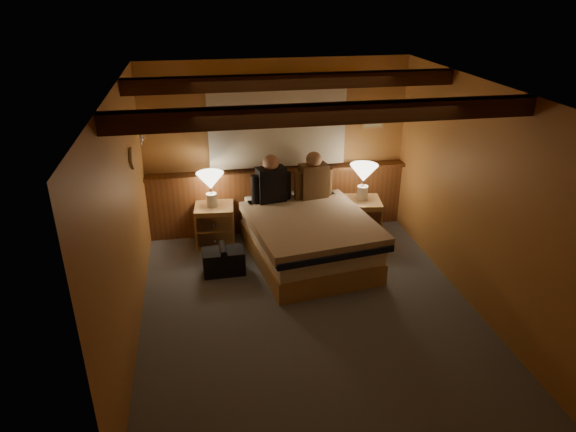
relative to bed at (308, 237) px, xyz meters
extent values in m
plane|color=#535A62|center=(-0.23, -1.07, -0.32)|extent=(4.20, 4.20, 0.00)
plane|color=#C28848|center=(-0.23, -1.07, 2.08)|extent=(4.20, 4.20, 0.00)
plane|color=#AF713F|center=(-0.23, 1.03, 0.88)|extent=(3.60, 0.00, 3.60)
plane|color=#AF713F|center=(-2.03, -1.07, 0.88)|extent=(0.00, 4.20, 4.20)
plane|color=#AF713F|center=(1.57, -1.07, 0.88)|extent=(0.00, 4.20, 4.20)
plane|color=#AF713F|center=(-0.23, -3.17, 0.88)|extent=(3.60, 0.00, 3.60)
cube|color=brown|center=(-0.23, 0.97, 0.13)|extent=(3.60, 0.12, 0.90)
cube|color=brown|center=(-0.23, 0.91, 0.60)|extent=(3.60, 0.22, 0.04)
cylinder|color=#432110|center=(-0.23, 0.95, 1.73)|extent=(2.10, 0.05, 0.05)
sphere|color=#432110|center=(-1.28, 0.95, 1.73)|extent=(0.08, 0.08, 0.08)
sphere|color=#432110|center=(0.82, 0.95, 1.73)|extent=(0.08, 0.08, 0.08)
cube|color=beige|center=(-0.23, 0.96, 1.18)|extent=(1.85, 0.08, 1.05)
cube|color=#432110|center=(-0.23, -1.67, 1.99)|extent=(3.60, 0.15, 0.16)
cube|color=#432110|center=(-0.23, -0.17, 1.99)|extent=(3.60, 0.15, 0.16)
cylinder|color=white|center=(-1.97, 0.53, 1.43)|extent=(0.03, 0.55, 0.03)
torus|color=white|center=(-1.94, 0.38, 1.31)|extent=(0.01, 0.21, 0.21)
torus|color=white|center=(-1.94, 0.61, 1.31)|extent=(0.01, 0.21, 0.21)
cube|color=tan|center=(1.12, 1.01, 1.23)|extent=(0.30, 0.03, 0.25)
cube|color=beige|center=(1.12, 0.99, 1.23)|extent=(0.24, 0.01, 0.19)
cube|color=#B18A4B|center=(0.00, 0.02, -0.19)|extent=(1.58, 1.96, 0.27)
cube|color=silver|center=(0.00, 0.02, 0.05)|extent=(1.53, 1.91, 0.21)
cube|color=black|center=(0.03, -0.20, 0.18)|extent=(1.59, 1.61, 0.07)
cube|color=#DC9997|center=(0.01, -0.09, 0.25)|extent=(1.65, 1.79, 0.11)
cube|color=silver|center=(-0.44, 0.66, 0.23)|extent=(0.57, 0.38, 0.14)
cube|color=silver|center=(0.23, 0.75, 0.23)|extent=(0.57, 0.38, 0.14)
cube|color=#B18A4B|center=(-1.14, 0.68, -0.04)|extent=(0.55, 0.50, 0.56)
cube|color=brown|center=(-1.16, 0.46, 0.07)|extent=(0.46, 0.06, 0.20)
cube|color=brown|center=(-1.16, 0.46, -0.16)|extent=(0.46, 0.06, 0.20)
cylinder|color=white|center=(-1.16, 0.46, 0.07)|extent=(0.03, 0.03, 0.03)
cylinder|color=white|center=(-1.16, 0.46, -0.16)|extent=(0.03, 0.03, 0.03)
cube|color=#B18A4B|center=(0.82, 0.45, -0.03)|extent=(0.61, 0.56, 0.59)
cube|color=brown|center=(0.79, 0.22, 0.09)|extent=(0.48, 0.10, 0.21)
cube|color=brown|center=(0.79, 0.22, -0.15)|extent=(0.48, 0.10, 0.21)
cylinder|color=white|center=(0.79, 0.22, 0.09)|extent=(0.03, 0.03, 0.03)
cylinder|color=white|center=(0.79, 0.22, -0.15)|extent=(0.03, 0.03, 0.03)
cylinder|color=white|center=(-1.17, 0.68, 0.33)|extent=(0.14, 0.14, 0.18)
cylinder|color=white|center=(-1.17, 0.68, 0.45)|extent=(0.02, 0.02, 0.10)
cone|color=#FFEDC6|center=(-1.17, 0.68, 0.60)|extent=(0.36, 0.36, 0.22)
cylinder|color=white|center=(0.85, 0.49, 0.36)|extent=(0.15, 0.15, 0.19)
cylinder|color=white|center=(0.85, 0.49, 0.48)|extent=(0.02, 0.02, 0.10)
cone|color=#FFEDC6|center=(0.85, 0.49, 0.64)|extent=(0.37, 0.37, 0.23)
cube|color=black|center=(-0.38, 0.58, 0.52)|extent=(0.40, 0.28, 0.49)
cylinder|color=black|center=(-0.60, 0.54, 0.48)|extent=(0.12, 0.12, 0.39)
cylinder|color=black|center=(-0.17, 0.61, 0.48)|extent=(0.12, 0.12, 0.39)
sphere|color=tan|center=(-0.38, 0.58, 0.83)|extent=(0.21, 0.21, 0.21)
cube|color=#523920|center=(0.20, 0.61, 0.52)|extent=(0.40, 0.27, 0.49)
cylinder|color=#523920|center=(-0.02, 0.57, 0.48)|extent=(0.12, 0.12, 0.39)
cylinder|color=#523920|center=(0.41, 0.64, 0.48)|extent=(0.12, 0.12, 0.39)
sphere|color=tan|center=(0.20, 0.61, 0.83)|extent=(0.21, 0.21, 0.21)
cube|color=black|center=(-1.09, -0.12, -0.17)|extent=(0.52, 0.32, 0.30)
cylinder|color=black|center=(-1.09, -0.12, 0.00)|extent=(0.09, 0.31, 0.08)
camera|label=1|loc=(-1.29, -5.67, 2.96)|focal=32.00mm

